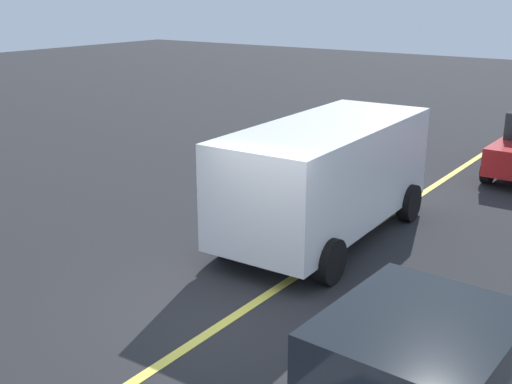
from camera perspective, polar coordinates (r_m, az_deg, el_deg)
ground_plane at (r=9.33m, az=-2.23°, el=-11.29°), size 80.00×80.00×0.00m
lane_marking_centre at (r=11.60m, az=6.91°, el=-5.36°), size 28.00×0.16×0.01m
white_van at (r=11.93m, az=6.41°, el=1.72°), size 5.27×2.41×2.20m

